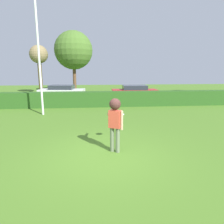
{
  "coord_description": "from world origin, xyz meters",
  "views": [
    {
      "loc": [
        -0.33,
        -6.01,
        2.71
      ],
      "look_at": [
        0.37,
        1.26,
        1.15
      ],
      "focal_mm": 32.21,
      "sensor_mm": 36.0,
      "label": 1
    }
  ],
  "objects": [
    {
      "name": "parked_car_red",
      "position": [
        3.58,
        12.56,
        0.69
      ],
      "size": [
        4.26,
        1.92,
        1.25
      ],
      "color": "#B21E1E",
      "rests_on": "ground"
    },
    {
      "name": "parked_car_white",
      "position": [
        -3.25,
        13.48,
        0.69
      ],
      "size": [
        4.37,
        2.2,
        1.25
      ],
      "color": "white",
      "rests_on": "ground"
    },
    {
      "name": "oak_tree",
      "position": [
        -6.03,
        16.99,
        4.09
      ],
      "size": [
        1.93,
        1.93,
        5.26
      ],
      "color": "brown",
      "rests_on": "ground"
    },
    {
      "name": "frisbee",
      "position": [
        0.67,
        1.14,
        1.08
      ],
      "size": [
        0.28,
        0.28,
        0.02
      ],
      "color": "white"
    },
    {
      "name": "ground_plane",
      "position": [
        0.0,
        0.0,
        0.0
      ],
      "size": [
        60.0,
        60.0,
        0.0
      ],
      "primitive_type": "plane",
      "color": "#4A7524"
    },
    {
      "name": "willow_tree",
      "position": [
        -2.42,
        18.08,
        4.8
      ],
      "size": [
        4.31,
        4.31,
        6.98
      ],
      "color": "brown",
      "rests_on": "ground"
    },
    {
      "name": "person",
      "position": [
        0.37,
        0.27,
        1.18
      ],
      "size": [
        0.51,
        0.84,
        1.81
      ],
      "color": "#677556",
      "rests_on": "ground"
    },
    {
      "name": "hedge_row",
      "position": [
        0.0,
        8.74,
        0.55
      ],
      "size": [
        26.57,
        0.9,
        1.1
      ],
      "primitive_type": "cube",
      "color": "#29551C",
      "rests_on": "ground"
    },
    {
      "name": "lamppost",
      "position": [
        -3.37,
        6.28,
        3.68
      ],
      "size": [
        0.24,
        0.24,
        6.71
      ],
      "color": "silver",
      "rests_on": "ground"
    }
  ]
}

